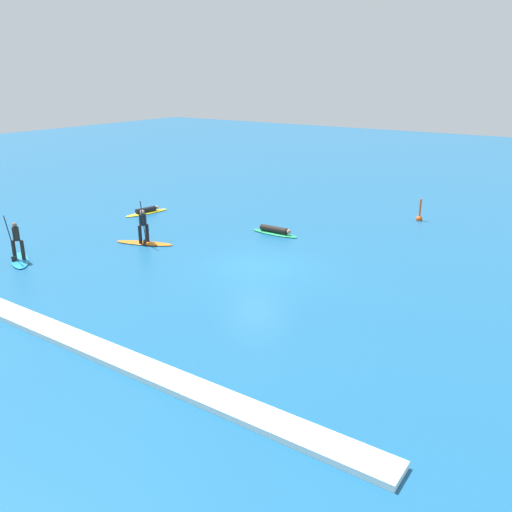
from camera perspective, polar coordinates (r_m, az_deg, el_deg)
ground_plane at (r=23.83m, az=0.00°, el=-1.14°), size 120.00×120.00×0.00m
surfer_on_blue_board at (r=26.64m, az=-23.93°, el=0.32°), size 2.51×1.89×2.24m
surfer_on_orange_board at (r=27.43m, az=-11.85°, el=2.27°), size 3.03×1.69×2.33m
surfer_on_green_board at (r=28.60m, az=2.01°, el=2.66°), size 2.77×0.66×0.43m
surfer_on_yellow_board at (r=33.56m, az=-11.53°, el=4.70°), size 1.26×2.98×0.38m
marker_buoy at (r=32.65m, az=16.98°, el=4.02°), size 0.37×0.37×1.37m
wave_crest at (r=17.71m, az=-17.16°, el=-9.20°), size 20.04×0.90×0.18m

